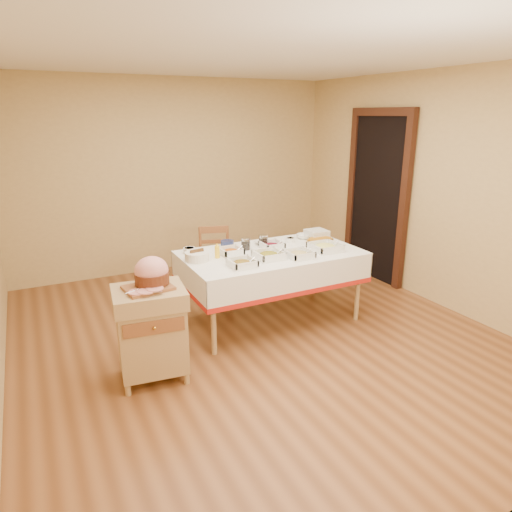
{
  "coord_description": "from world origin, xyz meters",
  "views": [
    {
      "loc": [
        -1.88,
        -3.65,
        2.12
      ],
      "look_at": [
        0.07,
        0.2,
        0.78
      ],
      "focal_mm": 32.0,
      "sensor_mm": 36.0,
      "label": 1
    }
  ],
  "objects": [
    {
      "name": "room_shell",
      "position": [
        0.0,
        0.0,
        1.3
      ],
      "size": [
        5.0,
        5.0,
        5.0
      ],
      "color": "brown",
      "rests_on": "ground"
    },
    {
      "name": "doorway",
      "position": [
        2.2,
        0.9,
        1.11
      ],
      "size": [
        0.09,
        1.1,
        2.2
      ],
      "color": "black",
      "rests_on": "ground"
    },
    {
      "name": "dining_table",
      "position": [
        0.3,
        0.3,
        0.6
      ],
      "size": [
        1.82,
        1.02,
        0.76
      ],
      "color": "tan",
      "rests_on": "ground"
    },
    {
      "name": "butcher_cart",
      "position": [
        -1.12,
        -0.26,
        0.45
      ],
      "size": [
        0.61,
        0.53,
        0.8
      ],
      "color": "tan",
      "rests_on": "ground"
    },
    {
      "name": "dining_chair",
      "position": [
        0.02,
        1.16,
        0.44
      ],
      "size": [
        0.47,
        0.46,
        0.85
      ],
      "color": "brown",
      "rests_on": "ground"
    },
    {
      "name": "ham_on_board",
      "position": [
        -1.08,
        -0.23,
        0.9
      ],
      "size": [
        0.38,
        0.37,
        0.25
      ],
      "color": "brown",
      "rests_on": "butcher_cart"
    },
    {
      "name": "serving_dish_a",
      "position": [
        -0.16,
        0.01,
        0.79
      ],
      "size": [
        0.24,
        0.24,
        0.1
      ],
      "color": "white",
      "rests_on": "dining_table"
    },
    {
      "name": "serving_dish_b",
      "position": [
        0.18,
        0.12,
        0.79
      ],
      "size": [
        0.27,
        0.27,
        0.11
      ],
      "color": "white",
      "rests_on": "dining_table"
    },
    {
      "name": "serving_dish_c",
      "position": [
        0.46,
        0.02,
        0.79
      ],
      "size": [
        0.25,
        0.25,
        0.1
      ],
      "color": "white",
      "rests_on": "dining_table"
    },
    {
      "name": "serving_dish_d",
      "position": [
        0.83,
        0.1,
        0.8
      ],
      "size": [
        0.29,
        0.29,
        0.11
      ],
      "color": "white",
      "rests_on": "dining_table"
    },
    {
      "name": "serving_dish_e",
      "position": [
        -0.1,
        0.41,
        0.79
      ],
      "size": [
        0.23,
        0.22,
        0.1
      ],
      "color": "white",
      "rests_on": "dining_table"
    },
    {
      "name": "serving_dish_f",
      "position": [
        0.37,
        0.42,
        0.79
      ],
      "size": [
        0.23,
        0.22,
        0.1
      ],
      "color": "white",
      "rests_on": "dining_table"
    },
    {
      "name": "small_bowl_left",
      "position": [
        -0.46,
        0.65,
        0.79
      ],
      "size": [
        0.12,
        0.12,
        0.06
      ],
      "color": "white",
      "rests_on": "dining_table"
    },
    {
      "name": "small_bowl_mid",
      "position": [
        -0.02,
        0.71,
        0.79
      ],
      "size": [
        0.14,
        0.14,
        0.06
      ],
      "color": "navy",
      "rests_on": "dining_table"
    },
    {
      "name": "small_bowl_right",
      "position": [
        0.68,
        0.54,
        0.79
      ],
      "size": [
        0.1,
        0.1,
        0.05
      ],
      "color": "white",
      "rests_on": "dining_table"
    },
    {
      "name": "bowl_white_imported",
      "position": [
        0.34,
        0.61,
        0.78
      ],
      "size": [
        0.16,
        0.16,
        0.03
      ],
      "primitive_type": "imported",
      "rotation": [
        0.0,
        0.0,
        0.17
      ],
      "color": "white",
      "rests_on": "dining_table"
    },
    {
      "name": "bowl_small_imported",
      "position": [
        0.89,
        0.6,
        0.79
      ],
      "size": [
        0.17,
        0.17,
        0.05
      ],
      "primitive_type": "imported",
      "rotation": [
        0.0,
        0.0,
        0.04
      ],
      "color": "white",
      "rests_on": "dining_table"
    },
    {
      "name": "preserve_jar_left",
      "position": [
        0.11,
        0.51,
        0.82
      ],
      "size": [
        0.1,
        0.1,
        0.13
      ],
      "color": "silver",
      "rests_on": "dining_table"
    },
    {
      "name": "preserve_jar_right",
      "position": [
        0.33,
        0.53,
        0.82
      ],
      "size": [
        0.1,
        0.1,
        0.13
      ],
      "color": "silver",
      "rests_on": "dining_table"
    },
    {
      "name": "mustard_bottle",
      "position": [
        -0.27,
        0.37,
        0.83
      ],
      "size": [
        0.05,
        0.05,
        0.15
      ],
      "color": "yellow",
      "rests_on": "dining_table"
    },
    {
      "name": "bread_basket",
      "position": [
        -0.48,
        0.38,
        0.8
      ],
      "size": [
        0.24,
        0.24,
        0.1
      ],
      "color": "white",
      "rests_on": "dining_table"
    },
    {
      "name": "plate_stack",
      "position": [
        1.04,
        0.56,
        0.81
      ],
      "size": [
        0.22,
        0.22,
        0.09
      ],
      "color": "white",
      "rests_on": "dining_table"
    },
    {
      "name": "brass_platter",
      "position": [
        0.97,
        0.39,
        0.78
      ],
      "size": [
        0.33,
        0.24,
        0.04
      ],
      "color": "gold",
      "rests_on": "dining_table"
    }
  ]
}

